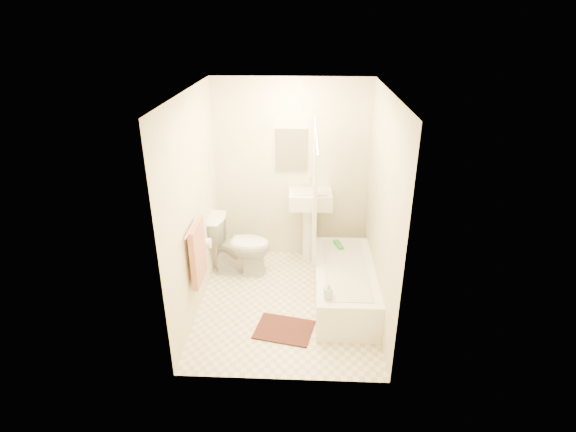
{
  "coord_description": "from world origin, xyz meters",
  "views": [
    {
      "loc": [
        0.21,
        -4.35,
        3.09
      ],
      "look_at": [
        0.0,
        0.25,
        1.0
      ],
      "focal_mm": 28.0,
      "sensor_mm": 36.0,
      "label": 1
    }
  ],
  "objects_px": {
    "toilet": "(240,245)",
    "sink": "(310,223)",
    "soap_bottle": "(328,291)",
    "bathtub": "(345,284)",
    "bath_mat": "(284,329)"
  },
  "relations": [
    {
      "from": "sink",
      "to": "bathtub",
      "type": "xyz_separation_m",
      "value": [
        0.41,
        -0.97,
        -0.33
      ]
    },
    {
      "from": "sink",
      "to": "bath_mat",
      "type": "bearing_deg",
      "value": -101.75
    },
    {
      "from": "toilet",
      "to": "sink",
      "type": "height_order",
      "value": "sink"
    },
    {
      "from": "toilet",
      "to": "bathtub",
      "type": "relative_size",
      "value": 0.51
    },
    {
      "from": "sink",
      "to": "bath_mat",
      "type": "distance_m",
      "value": 1.67
    },
    {
      "from": "toilet",
      "to": "sink",
      "type": "xyz_separation_m",
      "value": [
        0.88,
        0.38,
        0.16
      ]
    },
    {
      "from": "sink",
      "to": "bath_mat",
      "type": "xyz_separation_m",
      "value": [
        -0.26,
        -1.56,
        -0.53
      ]
    },
    {
      "from": "soap_bottle",
      "to": "bathtub",
      "type": "bearing_deg",
      "value": 69.89
    },
    {
      "from": "toilet",
      "to": "bathtub",
      "type": "bearing_deg",
      "value": -109.65
    },
    {
      "from": "toilet",
      "to": "soap_bottle",
      "type": "height_order",
      "value": "toilet"
    },
    {
      "from": "bath_mat",
      "to": "soap_bottle",
      "type": "bearing_deg",
      "value": -1.75
    },
    {
      "from": "bathtub",
      "to": "toilet",
      "type": "bearing_deg",
      "value": 155.65
    },
    {
      "from": "toilet",
      "to": "bath_mat",
      "type": "xyz_separation_m",
      "value": [
        0.63,
        -1.18,
        -0.37
      ]
    },
    {
      "from": "sink",
      "to": "soap_bottle",
      "type": "distance_m",
      "value": 1.59
    },
    {
      "from": "sink",
      "to": "bathtub",
      "type": "relative_size",
      "value": 0.71
    }
  ]
}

